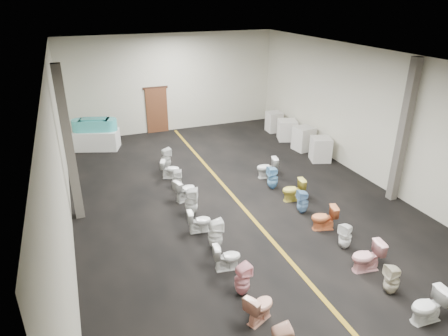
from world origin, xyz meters
The scene contains 35 objects.
floor centered at (0.00, 0.00, 0.00)m, with size 16.00×16.00×0.00m, color black.
ceiling centered at (0.00, 0.00, 4.50)m, with size 16.00×16.00×0.00m, color black.
wall_back centered at (0.00, 8.00, 2.25)m, with size 10.00×10.00×0.00m, color beige.
wall_left centered at (-5.00, 0.00, 2.25)m, with size 16.00×16.00×0.00m, color beige.
wall_right centered at (5.00, 0.00, 2.25)m, with size 16.00×16.00×0.00m, color beige.
aisle_stripe centered at (0.00, 0.00, 0.00)m, with size 0.12×15.60×0.01m, color olive.
back_door centered at (-0.80, 7.94, 1.05)m, with size 1.00×0.10×2.10m, color #562D19.
door_frame centered at (-0.80, 7.95, 2.12)m, with size 1.15×0.08×0.10m, color #331C11.
column_left centered at (-4.75, 1.00, 2.25)m, with size 0.25×0.25×4.50m, color #59544C.
column_right centered at (4.75, -1.50, 2.25)m, with size 0.25×0.25×4.50m, color #59544C.
display_table centered at (-3.74, 6.66, 0.41)m, with size 1.83×0.92×0.81m, color white.
bathtub centered at (-3.74, 6.66, 1.07)m, with size 1.81×1.01×0.55m.
appliance_crate_a centered at (4.40, 2.08, 0.47)m, with size 0.73×0.73×0.94m, color beige.
appliance_crate_b centered at (4.40, 3.34, 0.50)m, with size 0.73×0.73×1.00m, color beige.
appliance_crate_c centered at (4.40, 4.72, 0.45)m, with size 0.80×0.80×0.90m, color white.
appliance_crate_d centered at (4.40, 5.98, 0.47)m, with size 0.66×0.66×0.94m, color beige.
toilet_left_2 centered at (-1.58, -4.69, 0.34)m, with size 0.39×0.68×0.69m, color #E8A58A.
toilet_left_3 centered at (-1.59, -3.85, 0.38)m, with size 0.35×0.35×0.77m, color pink.
toilet_left_4 centered at (-1.58, -2.90, 0.34)m, with size 0.38×0.66×0.67m, color silver.
toilet_left_5 centered at (-1.53, -1.99, 0.41)m, with size 0.37×0.38×0.83m, color white.
toilet_left_6 centered at (-1.68, -1.09, 0.33)m, with size 0.37×0.65×0.66m, color white.
toilet_left_7 centered at (-1.60, -0.09, 0.43)m, with size 0.38×0.39×0.85m, color silver.
toilet_left_8 centered at (-1.53, 0.83, 0.36)m, with size 0.41×0.71×0.73m, color white.
toilet_left_9 centered at (-1.56, 1.70, 0.34)m, with size 0.31×0.32×0.69m, color silver.
toilet_left_10 centered at (-1.55, 2.66, 0.33)m, with size 0.37×0.66×0.67m, color white.
toilet_left_11 centered at (-1.49, 3.54, 0.40)m, with size 0.36×0.37×0.81m, color silver.
toilet_right_1 centered at (1.57, -5.95, 0.38)m, with size 0.42×0.74×0.76m, color white.
toilet_right_2 centered at (1.49, -5.03, 0.36)m, with size 0.33×0.34×0.73m, color beige.
toilet_right_3 centered at (1.51, -4.17, 0.39)m, with size 0.43×0.75×0.77m, color #F1ADB0.
toilet_right_4 centered at (1.60, -3.23, 0.36)m, with size 0.33×0.34×0.73m, color white.
toilet_right_5 centered at (1.61, -2.25, 0.36)m, with size 0.40×0.71×0.72m, color #DF7742.
toilet_right_6 centered at (1.54, -1.25, 0.37)m, with size 0.34×0.34×0.75m, color #709ECB.
toilet_right_7 centered at (1.69, -0.45, 0.37)m, with size 0.41×0.72×0.73m, color gold.
toilet_right_8 centered at (1.47, 0.55, 0.40)m, with size 0.36×0.37×0.80m, color #78B6E4.
toilet_right_9 centered at (1.70, 1.42, 0.38)m, with size 0.42×0.74×0.75m, color white.
Camera 1 is at (-4.52, -10.22, 6.16)m, focal length 32.00 mm.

